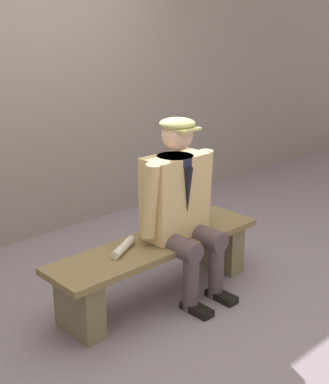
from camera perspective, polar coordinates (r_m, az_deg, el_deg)
ground_plane at (r=3.99m, az=-0.71°, el=-10.89°), size 30.00×30.00×0.00m
bench at (r=3.86m, az=-0.73°, el=-7.17°), size 1.69×0.44×0.43m
seated_man at (r=3.77m, az=1.71°, el=-1.07°), size 0.63×0.60×1.29m
rolled_magazine at (r=3.65m, az=-4.38°, el=-5.85°), size 0.28×0.19×0.06m
stadium_wall at (r=4.93m, az=-14.36°, el=8.61°), size 12.00×0.24×2.33m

